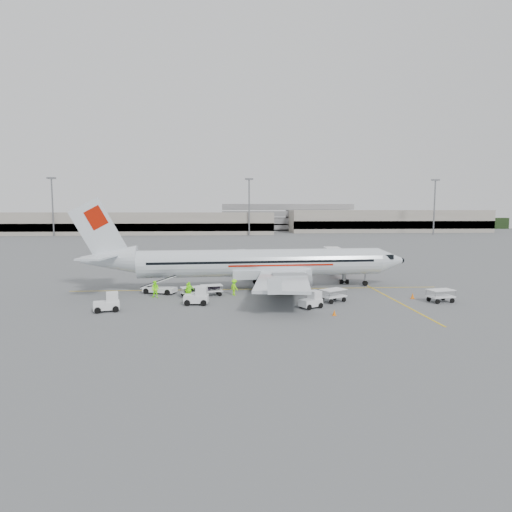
% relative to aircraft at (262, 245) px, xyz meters
% --- Properties ---
extents(ground, '(360.00, 360.00, 0.00)m').
position_rel_aircraft_xyz_m(ground, '(-0.62, -0.52, -5.34)').
color(ground, '#56595B').
extents(stripe_lead, '(44.00, 0.20, 0.01)m').
position_rel_aircraft_xyz_m(stripe_lead, '(-0.62, -0.52, -5.33)').
color(stripe_lead, yellow).
rests_on(stripe_lead, ground).
extents(stripe_cross, '(0.20, 20.00, 0.01)m').
position_rel_aircraft_xyz_m(stripe_cross, '(13.38, -8.52, -5.33)').
color(stripe_cross, yellow).
rests_on(stripe_cross, ground).
extents(terminal_west, '(110.00, 22.00, 9.00)m').
position_rel_aircraft_xyz_m(terminal_west, '(-40.62, 129.48, -0.84)').
color(terminal_west, gray).
rests_on(terminal_west, ground).
extents(terminal_east, '(90.00, 26.00, 10.00)m').
position_rel_aircraft_xyz_m(terminal_east, '(69.38, 144.48, -0.34)').
color(terminal_east, gray).
rests_on(terminal_east, ground).
extents(parking_garage, '(62.00, 24.00, 14.00)m').
position_rel_aircraft_xyz_m(parking_garage, '(24.38, 159.48, 1.66)').
color(parking_garage, slate).
rests_on(parking_garage, ground).
extents(treeline, '(300.00, 3.00, 6.00)m').
position_rel_aircraft_xyz_m(treeline, '(-0.62, 174.48, -2.34)').
color(treeline, black).
rests_on(treeline, ground).
extents(mast_west, '(3.20, 1.20, 22.00)m').
position_rel_aircraft_xyz_m(mast_west, '(-70.62, 117.48, 5.66)').
color(mast_west, slate).
rests_on(mast_west, ground).
extents(mast_center, '(3.20, 1.20, 22.00)m').
position_rel_aircraft_xyz_m(mast_center, '(4.38, 117.48, 5.66)').
color(mast_center, slate).
rests_on(mast_center, ground).
extents(mast_east, '(3.20, 1.20, 22.00)m').
position_rel_aircraft_xyz_m(mast_east, '(79.38, 117.48, 5.66)').
color(mast_east, slate).
rests_on(mast_east, ground).
extents(aircraft, '(40.58, 32.76, 10.68)m').
position_rel_aircraft_xyz_m(aircraft, '(0.00, 0.00, 0.00)').
color(aircraft, silver).
rests_on(aircraft, ground).
extents(jet_bridge, '(3.98, 15.33, 3.98)m').
position_rel_aircraft_xyz_m(jet_bridge, '(11.27, 8.05, -3.35)').
color(jet_bridge, white).
rests_on(jet_bridge, ground).
extents(belt_loader, '(5.24, 3.38, 2.66)m').
position_rel_aircraft_xyz_m(belt_loader, '(-11.84, -2.52, -4.01)').
color(belt_loader, white).
rests_on(belt_loader, ground).
extents(tug_fore, '(2.44, 2.12, 1.64)m').
position_rel_aircraft_xyz_m(tug_fore, '(3.85, -10.95, -4.52)').
color(tug_fore, white).
rests_on(tug_fore, ground).
extents(tug_mid, '(2.47, 1.53, 1.84)m').
position_rel_aircraft_xyz_m(tug_mid, '(-7.29, -8.64, -4.42)').
color(tug_mid, white).
rests_on(tug_mid, ground).
extents(tug_aft, '(2.57, 1.88, 1.78)m').
position_rel_aircraft_xyz_m(tug_aft, '(-15.42, -11.10, -4.45)').
color(tug_aft, white).
rests_on(tug_aft, ground).
extents(cart_loaded_a, '(2.56, 1.86, 1.21)m').
position_rel_aircraft_xyz_m(cart_loaded_a, '(-5.92, -4.16, -4.73)').
color(cart_loaded_a, white).
rests_on(cart_loaded_a, ground).
extents(cart_loaded_b, '(2.39, 1.88, 1.09)m').
position_rel_aircraft_xyz_m(cart_loaded_b, '(-8.20, -4.57, -4.79)').
color(cart_loaded_b, white).
rests_on(cart_loaded_b, ground).
extents(cart_empty_a, '(2.99, 2.61, 1.34)m').
position_rel_aircraft_xyz_m(cart_empty_a, '(6.70, -8.33, -4.67)').
color(cart_empty_a, white).
rests_on(cart_empty_a, ground).
extents(cart_empty_b, '(2.83, 2.03, 1.34)m').
position_rel_aircraft_xyz_m(cart_empty_b, '(17.70, -9.18, -4.67)').
color(cart_empty_b, white).
rests_on(cart_empty_b, ground).
extents(cone_nose, '(0.39, 0.39, 0.64)m').
position_rel_aircraft_xyz_m(cone_nose, '(15.60, -7.26, -5.02)').
color(cone_nose, orange).
rests_on(cone_nose, ground).
extents(cone_port, '(0.40, 0.40, 0.66)m').
position_rel_aircraft_xyz_m(cone_port, '(4.62, 8.83, -5.01)').
color(cone_port, orange).
rests_on(cone_port, ground).
extents(cone_stbd, '(0.33, 0.33, 0.54)m').
position_rel_aircraft_xyz_m(cone_stbd, '(5.39, -14.05, -5.07)').
color(cone_stbd, orange).
rests_on(cone_stbd, ground).
extents(crew_a, '(0.69, 0.59, 1.60)m').
position_rel_aircraft_xyz_m(crew_a, '(-8.41, -5.30, -4.54)').
color(crew_a, '#89FF10').
rests_on(crew_a, ground).
extents(crew_b, '(1.07, 0.94, 1.84)m').
position_rel_aircraft_xyz_m(crew_b, '(-11.95, -4.93, -4.42)').
color(crew_b, '#89FF10').
rests_on(crew_b, ground).
extents(crew_c, '(1.23, 1.34, 1.81)m').
position_rel_aircraft_xyz_m(crew_c, '(-3.40, -4.12, -4.43)').
color(crew_c, '#89FF10').
rests_on(crew_c, ground).
extents(crew_d, '(1.11, 1.00, 1.82)m').
position_rel_aircraft_xyz_m(crew_d, '(-8.23, -5.71, -4.43)').
color(crew_d, '#89FF10').
rests_on(crew_d, ground).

